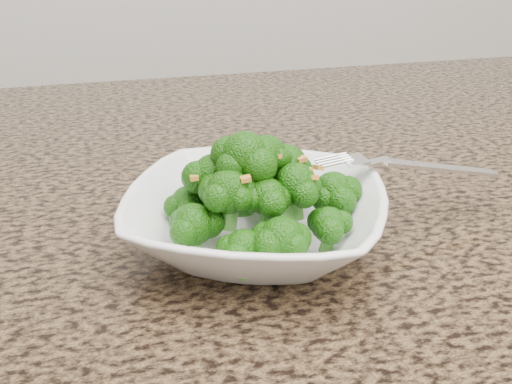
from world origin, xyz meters
name	(u,v)px	position (x,y,z in m)	size (l,w,h in m)	color
granite_counter	(387,205)	(0.00, 0.30, 0.89)	(1.64, 1.04, 0.03)	brown
bowl	(256,219)	(-0.16, 0.22, 0.93)	(0.21, 0.21, 0.05)	white
broccoli_pile	(256,152)	(-0.16, 0.22, 0.98)	(0.18, 0.18, 0.07)	#1C5F0A
garlic_topping	(256,108)	(-0.16, 0.22, 1.02)	(0.11, 0.11, 0.01)	gold
fork	(381,161)	(-0.04, 0.24, 0.96)	(0.19, 0.03, 0.01)	silver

